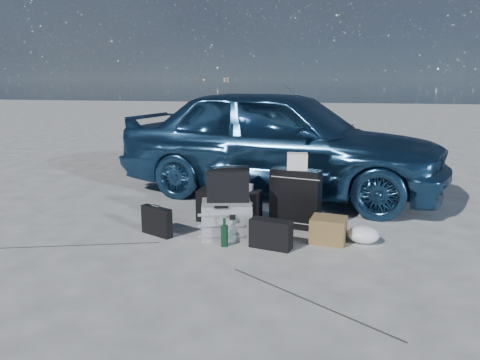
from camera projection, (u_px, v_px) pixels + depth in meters
name	position (u px, v px, depth m)	size (l,w,h in m)	color
ground	(228.00, 240.00, 4.84)	(60.00, 60.00, 0.00)	silver
car	(280.00, 141.00, 6.63)	(1.82, 4.53, 1.54)	#2A5986
pelican_case	(227.00, 219.00, 4.91)	(0.51, 0.42, 0.37)	#A1A4A6
laptop_bag	(228.00, 186.00, 4.85)	(0.44, 0.11, 0.33)	black
briefcase	(157.00, 221.00, 4.95)	(0.39, 0.09, 0.31)	black
suitcase_left	(231.00, 190.00, 5.75)	(0.45, 0.16, 0.59)	black
suitcase_right	(295.00, 198.00, 5.19)	(0.55, 0.20, 0.66)	black
white_carton	(297.00, 161.00, 5.11)	(0.22, 0.18, 0.18)	white
duffel_bag	(229.00, 205.00, 5.47)	(0.72, 0.31, 0.36)	black
flat_box_white	(231.00, 187.00, 5.43)	(0.42, 0.32, 0.07)	white
flat_box_black	(230.00, 182.00, 5.41)	(0.28, 0.20, 0.06)	black
cardboard_box	(328.00, 230.00, 4.74)	(0.34, 0.30, 0.26)	olive
plastic_bag	(363.00, 235.00, 4.73)	(0.32, 0.27, 0.17)	white
messenger_bag	(271.00, 234.00, 4.57)	(0.41, 0.15, 0.29)	black
green_bottle	(224.00, 232.00, 4.62)	(0.07, 0.07, 0.30)	black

